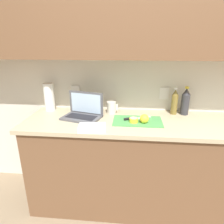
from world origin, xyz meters
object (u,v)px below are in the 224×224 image
(knife, at_px, (133,118))
(paper_towel_roll, at_px, (49,97))
(measuring_cup, at_px, (111,107))
(cutting_board, at_px, (137,121))
(laptop, at_px, (83,112))
(bottle_green_soda, at_px, (185,102))
(lemon_half_cut, at_px, (134,120))
(bottle_oil_tall, at_px, (175,102))
(lemon_whole_beside, at_px, (144,119))

(knife, distance_m, paper_towel_roll, 0.88)
(knife, xyz_separation_m, measuring_cup, (-0.21, 0.17, 0.04))
(measuring_cup, bearing_deg, cutting_board, -38.77)
(knife, height_order, paper_towel_roll, paper_towel_roll)
(laptop, xyz_separation_m, measuring_cup, (0.25, 0.15, 0.00))
(measuring_cup, bearing_deg, bottle_green_soda, 2.53)
(cutting_board, relative_size, lemon_half_cut, 5.65)
(laptop, height_order, measuring_cup, laptop)
(measuring_cup, bearing_deg, lemon_half_cut, -48.02)
(bottle_oil_tall, distance_m, paper_towel_roll, 1.24)
(laptop, xyz_separation_m, cutting_board, (0.50, -0.05, -0.05))
(paper_towel_roll, bearing_deg, lemon_whole_beside, -16.56)
(lemon_half_cut, height_order, paper_towel_roll, paper_towel_roll)
(knife, xyz_separation_m, bottle_green_soda, (0.49, 0.20, 0.11))
(cutting_board, distance_m, lemon_half_cut, 0.06)
(measuring_cup, xyz_separation_m, paper_towel_roll, (-0.64, 0.03, 0.08))
(knife, height_order, bottle_oil_tall, bottle_oil_tall)
(laptop, height_order, bottle_green_soda, bottle_green_soda)
(cutting_board, relative_size, bottle_oil_tall, 1.63)
(cutting_board, distance_m, bottle_green_soda, 0.52)
(lemon_half_cut, distance_m, bottle_green_soda, 0.57)
(laptop, height_order, lemon_half_cut, laptop)
(cutting_board, height_order, lemon_half_cut, lemon_half_cut)
(measuring_cup, bearing_deg, lemon_whole_beside, -39.00)
(knife, distance_m, measuring_cup, 0.27)
(cutting_board, bearing_deg, measuring_cup, 141.23)
(lemon_half_cut, relative_size, bottle_green_soda, 0.28)
(laptop, distance_m, knife, 0.46)
(cutting_board, bearing_deg, bottle_green_soda, 27.09)
(cutting_board, relative_size, paper_towel_roll, 1.54)
(bottle_green_soda, height_order, paper_towel_roll, paper_towel_roll)
(measuring_cup, height_order, paper_towel_roll, paper_towel_roll)
(knife, distance_m, bottle_oil_tall, 0.45)
(cutting_board, distance_m, lemon_whole_beside, 0.08)
(knife, distance_m, lemon_whole_beside, 0.13)
(lemon_half_cut, xyz_separation_m, lemon_whole_beside, (0.09, -0.01, 0.02))
(bottle_green_soda, height_order, bottle_oil_tall, bottle_green_soda)
(cutting_board, relative_size, knife, 1.70)
(lemon_whole_beside, distance_m, paper_towel_roll, 0.99)
(cutting_board, height_order, knife, knife)
(lemon_half_cut, bearing_deg, measuring_cup, 131.98)
(bottle_oil_tall, height_order, paper_towel_roll, paper_towel_roll)
(bottle_green_soda, relative_size, paper_towel_roll, 0.98)
(cutting_board, height_order, lemon_whole_beside, lemon_whole_beside)
(laptop, xyz_separation_m, bottle_green_soda, (0.95, 0.18, 0.07))
(cutting_board, xyz_separation_m, bottle_green_soda, (0.45, 0.23, 0.12))
(laptop, distance_m, lemon_whole_beside, 0.56)
(cutting_board, xyz_separation_m, lemon_half_cut, (-0.03, -0.04, 0.02))
(lemon_whole_beside, bearing_deg, cutting_board, 139.98)
(laptop, distance_m, lemon_half_cut, 0.47)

